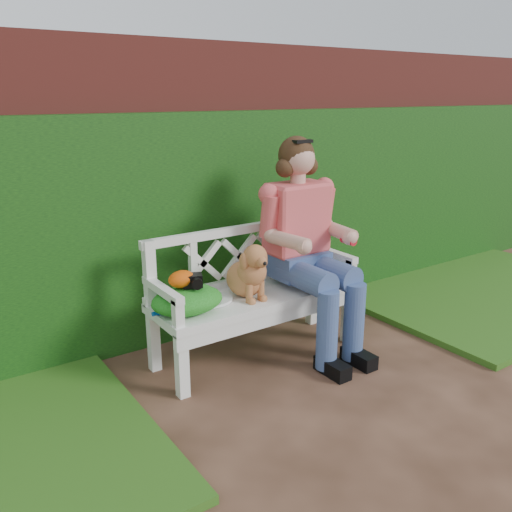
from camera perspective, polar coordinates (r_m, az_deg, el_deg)
ground at (r=3.39m, az=12.05°, el=-16.26°), size 60.00×60.00×0.00m
brick_wall at (r=4.42m, az=-5.15°, el=7.23°), size 10.00×0.30×2.20m
ivy_hedge at (r=4.28m, az=-3.62°, el=3.54°), size 10.00×0.18×1.70m
grass_right at (r=5.62m, az=22.53°, el=-3.25°), size 2.60×2.00×0.05m
garden_bench at (r=3.91m, az=-0.00°, el=-7.17°), size 1.61×0.70×0.48m
seated_woman at (r=3.93m, az=4.78°, el=1.47°), size 0.82×1.00×1.59m
dog at (r=3.68m, az=-0.94°, el=-1.41°), size 0.38×0.43×0.40m
tennis_racket at (r=3.64m, az=-5.25°, el=-4.79°), size 0.65×0.39×0.03m
green_bag at (r=3.51m, az=-7.26°, el=-4.56°), size 0.57×0.51×0.16m
camera_item at (r=3.48m, az=-6.72°, el=-2.58°), size 0.15×0.13×0.08m
baseball_glove at (r=3.47m, az=-7.84°, el=-2.42°), size 0.20×0.17×0.11m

